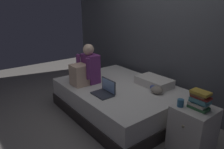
% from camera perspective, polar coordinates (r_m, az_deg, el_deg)
% --- Properties ---
extents(ground_plane, '(8.00, 8.00, 0.00)m').
position_cam_1_polar(ground_plane, '(3.28, 0.07, -13.06)').
color(ground_plane, gray).
extents(wall_back, '(5.60, 0.10, 2.70)m').
position_cam_1_polar(wall_back, '(3.67, 15.40, 12.20)').
color(wall_back, '#4C4F54').
rests_on(wall_back, ground_plane).
extents(bed, '(2.00, 1.50, 0.48)m').
position_cam_1_polar(bed, '(3.47, 1.96, -6.75)').
color(bed, '#332D2B').
rests_on(bed, ground_plane).
extents(nightstand, '(0.44, 0.46, 0.59)m').
position_cam_1_polar(nightstand, '(2.76, 21.39, -13.95)').
color(nightstand, beige).
rests_on(nightstand, ground_plane).
extents(person_sitting, '(0.39, 0.44, 0.66)m').
position_cam_1_polar(person_sitting, '(3.42, -7.20, 1.57)').
color(person_sitting, '#75337A').
rests_on(person_sitting, bed).
extents(laptop, '(0.32, 0.23, 0.22)m').
position_cam_1_polar(laptop, '(3.04, -1.99, -4.49)').
color(laptop, '#333842').
rests_on(laptop, bed).
extents(pillow, '(0.56, 0.36, 0.13)m').
position_cam_1_polar(pillow, '(3.42, 11.57, -1.97)').
color(pillow, silver).
rests_on(pillow, bed).
extents(book_stack, '(0.22, 0.16, 0.22)m').
position_cam_1_polar(book_stack, '(2.56, 23.09, -6.50)').
color(book_stack, '#387042').
rests_on(book_stack, nightstand).
extents(mug, '(0.08, 0.08, 0.09)m').
position_cam_1_polar(mug, '(2.57, 18.41, -7.47)').
color(mug, teal).
rests_on(mug, nightstand).
extents(clothes_pile, '(0.26, 0.22, 0.11)m').
position_cam_1_polar(clothes_pile, '(3.18, 12.15, -3.91)').
color(clothes_pile, '#3D4C8E').
rests_on(clothes_pile, bed).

